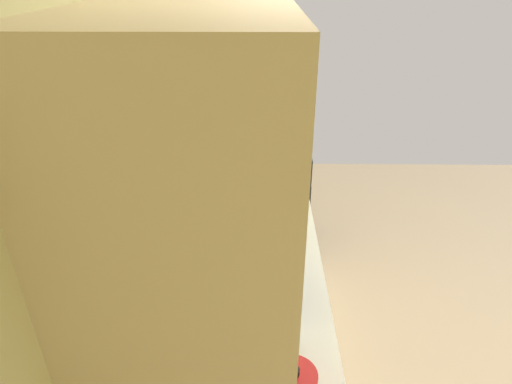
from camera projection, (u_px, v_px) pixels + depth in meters
name	position (u px, v px, depth m)	size (l,w,h in m)	color
ground_plane	(454.00, 383.00, 2.54)	(6.32, 6.32, 0.00)	brown
wall_back	(181.00, 165.00, 1.90)	(4.07, 0.12, 2.82)	beige
upper_cabinets	(223.00, 97.00, 1.34)	(1.83, 0.35, 0.62)	beige
oven_range	(266.00, 193.00, 3.65)	(0.67, 0.69, 1.10)	black
microwave	(255.00, 262.00, 1.81)	(0.53, 0.35, 0.33)	white
bowl	(278.00, 180.00, 2.81)	(0.19, 0.19, 0.05)	silver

